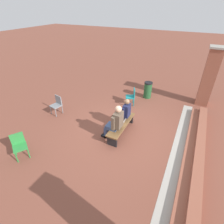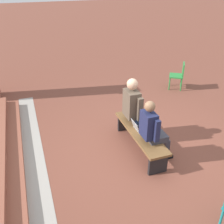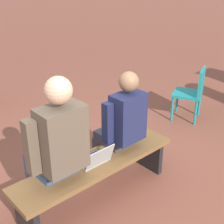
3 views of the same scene
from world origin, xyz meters
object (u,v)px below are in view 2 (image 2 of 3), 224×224
(person_adult, at_px, (136,108))
(plastic_chair_by_pillar, at_px, (179,74))
(bench, at_px, (140,135))
(laptop, at_px, (139,128))
(person_student, at_px, (153,129))

(person_adult, relative_size, plastic_chair_by_pillar, 1.72)
(bench, distance_m, plastic_chair_by_pillar, 3.56)
(bench, distance_m, laptop, 0.15)
(bench, bearing_deg, person_student, -170.51)
(bench, xyz_separation_m, person_adult, (0.41, -0.07, 0.40))
(person_student, height_order, laptop, person_student)
(person_student, bearing_deg, person_adult, -0.56)
(laptop, relative_size, plastic_chair_by_pillar, 0.38)
(laptop, bearing_deg, bench, -162.13)
(person_adult, xyz_separation_m, plastic_chair_by_pillar, (2.13, -2.42, -0.28))
(plastic_chair_by_pillar, bearing_deg, laptop, 134.92)
(bench, relative_size, person_adult, 1.25)
(bench, xyz_separation_m, person_student, (-0.39, -0.07, 0.35))
(person_student, distance_m, laptop, 0.48)
(person_adult, distance_m, plastic_chair_by_pillar, 3.24)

